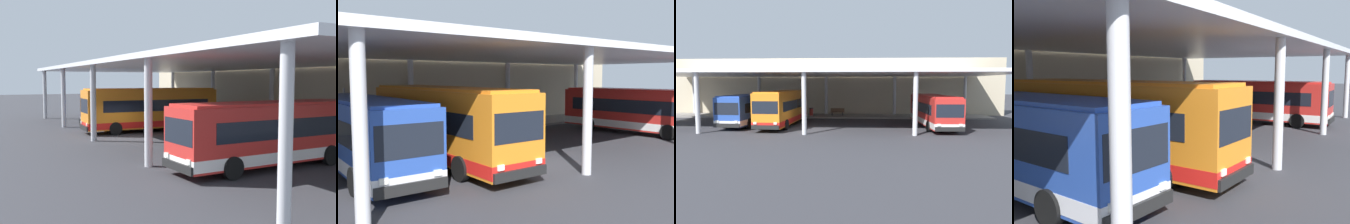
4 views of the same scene
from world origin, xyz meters
The scene contains 10 objects.
ground_plane centered at (0.00, 0.00, 0.00)m, with size 200.00×200.00×0.00m, color #333338.
platform_kerb centered at (0.00, 11.75, 0.09)m, with size 42.00×4.50×0.18m, color gray.
station_building_facade centered at (0.00, 15.00, 3.89)m, with size 48.00×1.60×7.78m, color #C1B293.
canopy_shelter centered at (0.00, 5.50, 5.29)m, with size 40.00×17.00×5.55m.
bus_nearest_bay centered at (-6.93, 3.90, 1.66)m, with size 3.21×10.67×3.17m.
bus_second_bay centered at (-3.26, 3.39, 1.84)m, with size 2.99×11.41×3.57m.
bus_middle_bay centered at (11.94, 2.78, 1.66)m, with size 2.95×10.60×3.17m.
bench_waiting centered at (1.67, 11.82, 0.66)m, with size 1.80×0.45×0.92m.
trash_bin centered at (-1.72, 11.50, 0.68)m, with size 0.52×0.52×0.98m.
banner_sign centered at (-5.48, 10.94, 1.98)m, with size 0.70×0.12×3.20m.
Camera 2 is at (-12.61, -12.32, 4.08)m, focal length 40.94 mm.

